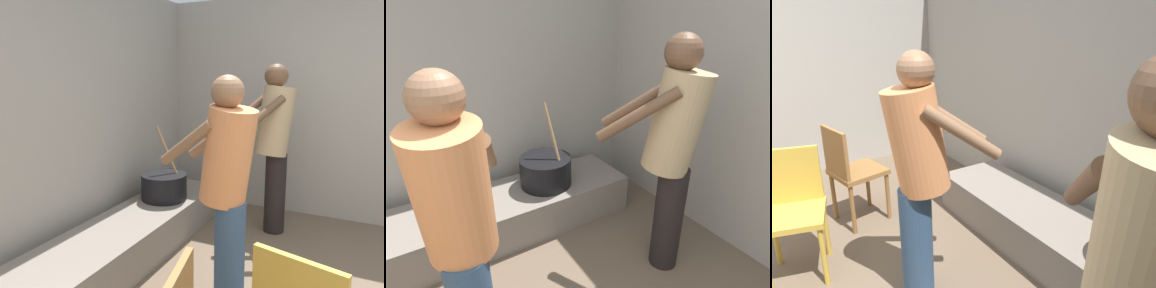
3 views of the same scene
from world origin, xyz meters
TOP-DOWN VIEW (x-y plane):
  - block_enclosure_rear at (0.00, 2.50)m, footprint 4.85×0.20m
  - hearth_ledge at (0.59, 1.98)m, footprint 2.51×0.60m
  - cooking_pot_main at (1.15, 1.99)m, footprint 0.45×0.45m
  - cook_in_orange_shirt at (0.27, 1.00)m, footprint 0.50×0.71m
  - chair_yellow at (-0.41, 0.38)m, footprint 0.49×0.49m
  - chair_brown_wood at (-0.83, 0.89)m, footprint 0.47×0.47m
  - bucket_red_plastic at (-1.54, 0.32)m, footprint 0.30×0.30m

SIDE VIEW (x-z plane):
  - hearth_ledge at x=0.59m, z-range 0.00..0.33m
  - bucket_red_plastic at x=-1.54m, z-range 0.00..0.37m
  - cooking_pot_main at x=1.15m, z-range 0.11..0.81m
  - chair_yellow at x=-0.41m, z-range 0.05..0.93m
  - chair_brown_wood at x=-0.83m, z-range 0.05..0.93m
  - cook_in_orange_shirt at x=0.27m, z-range 0.11..1.66m
  - block_enclosure_rear at x=0.00m, z-range 0.00..2.34m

